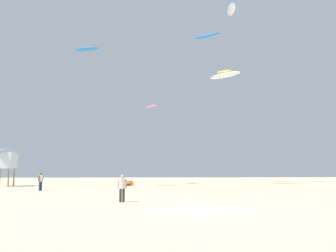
# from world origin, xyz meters

# --- Properties ---
(ground_plane) EXTENTS (120.00, 120.00, 0.00)m
(ground_plane) POSITION_xyz_m (0.00, 0.00, 0.00)
(ground_plane) COLOR beige
(person_foreground) EXTENTS (0.50, 0.35, 1.54)m
(person_foreground) POSITION_xyz_m (-3.58, 4.01, 0.90)
(person_foreground) COLOR #2D2D33
(person_foreground) RESTS_ON ground
(person_midground) EXTENTS (0.35, 0.46, 1.56)m
(person_midground) POSITION_xyz_m (-11.38, 14.75, 0.91)
(person_midground) COLOR navy
(person_midground) RESTS_ON ground
(kite_grounded_near) EXTENTS (2.22, 4.22, 0.48)m
(kite_grounded_near) POSITION_xyz_m (-4.58, 23.80, 0.23)
(kite_grounded_near) COLOR orange
(kite_grounded_near) RESTS_ON ground
(lifeguard_tower) EXTENTS (2.30, 2.30, 4.15)m
(lifeguard_tower) POSITION_xyz_m (-17.58, 22.39, 3.05)
(lifeguard_tower) COLOR #8C704C
(lifeguard_tower) RESTS_ON ground
(kite_aloft_1) EXTENTS (2.21, 2.46, 0.41)m
(kite_aloft_1) POSITION_xyz_m (-1.80, 30.80, 10.35)
(kite_aloft_1) COLOR #E5598C
(kite_aloft_2) EXTENTS (3.96, 4.07, 0.56)m
(kite_aloft_2) POSITION_xyz_m (7.26, 25.37, 13.39)
(kite_aloft_2) COLOR white
(kite_aloft_3) EXTENTS (2.54, 1.88, 0.62)m
(kite_aloft_3) POSITION_xyz_m (10.46, 39.98, 18.18)
(kite_aloft_3) COLOR yellow
(kite_aloft_4) EXTENTS (2.99, 1.60, 0.33)m
(kite_aloft_4) POSITION_xyz_m (-8.79, 19.98, 14.50)
(kite_aloft_4) COLOR blue
(kite_aloft_5) EXTENTS (3.91, 3.34, 0.65)m
(kite_aloft_5) POSITION_xyz_m (6.01, 30.57, 20.56)
(kite_aloft_5) COLOR blue
(kite_aloft_6) EXTENTS (1.19, 3.66, 0.89)m
(kite_aloft_6) POSITION_xyz_m (9.01, 28.30, 23.46)
(kite_aloft_6) COLOR white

